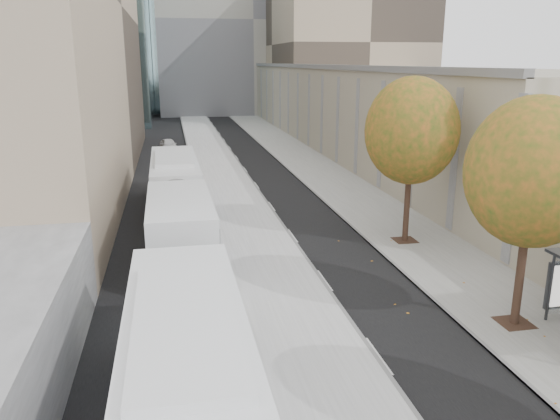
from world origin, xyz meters
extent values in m
cube|color=#A9A9A9|center=(-3.88, 35.00, 0.07)|extent=(4.25, 150.00, 0.15)
cube|color=gray|center=(4.12, 35.00, 0.04)|extent=(4.75, 150.00, 0.08)
cube|color=gray|center=(15.50, 64.00, 4.00)|extent=(18.00, 92.00, 8.00)
cube|color=gray|center=(6.00, 96.00, 15.00)|extent=(30.00, 18.00, 30.00)
cylinder|color=black|center=(3.60, 13.00, 1.70)|extent=(0.28, 0.28, 3.24)
sphere|color=#225015|center=(3.60, 13.00, 5.26)|extent=(4.20, 4.20, 4.20)
cylinder|color=black|center=(3.60, 22.00, 1.77)|extent=(0.28, 0.28, 3.38)
sphere|color=#225015|center=(3.60, 22.00, 5.48)|extent=(4.40, 4.40, 4.40)
cube|color=silver|center=(-7.35, 26.36, 1.54)|extent=(2.88, 18.49, 3.08)
cube|color=black|center=(-7.35, 26.36, 2.10)|extent=(2.93, 17.75, 1.07)
cube|color=#146530|center=(-7.35, 17.16, 1.18)|extent=(1.95, 0.08, 1.19)
imported|color=silver|center=(-7.79, 53.30, 0.60)|extent=(1.94, 3.67, 1.19)
camera|label=1|loc=(-7.45, -1.92, 8.62)|focal=35.00mm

